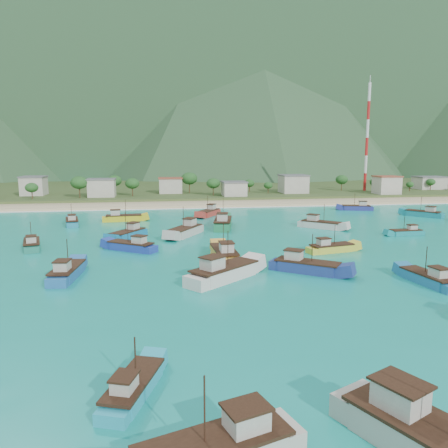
{
  "coord_description": "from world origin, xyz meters",
  "views": [
    {
      "loc": [
        -13.96,
        -74.63,
        18.37
      ],
      "look_at": [
        0.61,
        18.0,
        3.0
      ],
      "focal_mm": 35.0,
      "sensor_mm": 36.0,
      "label": 1
    }
  ],
  "objects": [
    {
      "name": "boat_18",
      "position": [
        -4.48,
        -13.84,
        0.98
      ],
      "size": [
        12.2,
        11.07,
        7.54
      ],
      "rotation": [
        0.0,
        0.0,
        5.41
      ],
      "color": "silver",
      "rests_on": "ground"
    },
    {
      "name": "boat_6",
      "position": [
        -2.45,
        -1.75,
        0.85
      ],
      "size": [
        3.64,
        11.65,
        6.85
      ],
      "rotation": [
        0.0,
        0.0,
        0.02
      ],
      "color": "gold",
      "rests_on": "ground"
    },
    {
      "name": "boat_19",
      "position": [
        -37.94,
        12.87,
        0.62
      ],
      "size": [
        5.05,
        9.86,
        5.59
      ],
      "rotation": [
        0.0,
        0.0,
        0.25
      ],
      "color": "#1E7660",
      "rests_on": "ground"
    },
    {
      "name": "boat_4",
      "position": [
        41.74,
        14.61,
        0.46
      ],
      "size": [
        8.03,
        2.7,
        4.69
      ],
      "rotation": [
        0.0,
        0.0,
        1.62
      ],
      "color": "teal",
      "rests_on": "ground"
    },
    {
      "name": "boat_28",
      "position": [
        1.36,
        51.72,
        0.76
      ],
      "size": [
        8.28,
        10.8,
        6.33
      ],
      "rotation": [
        0.0,
        0.0,
        2.59
      ],
      "color": "#B1332A",
      "rests_on": "ground"
    },
    {
      "name": "surf_line",
      "position": [
        0.0,
        69.5,
        0.0
      ],
      "size": [
        400.0,
        2.5,
        0.08
      ],
      "primitive_type": "cube",
      "color": "white",
      "rests_on": "ground"
    },
    {
      "name": "boat_2",
      "position": [
        -20.07,
        20.62,
        0.73
      ],
      "size": [
        8.23,
        10.51,
        6.19
      ],
      "rotation": [
        0.0,
        0.0,
        2.58
      ],
      "color": "#1270A4",
      "rests_on": "ground"
    },
    {
      "name": "boat_20",
      "position": [
        8.87,
        -11.67,
        0.8
      ],
      "size": [
        10.83,
        9.24,
        6.54
      ],
      "rotation": [
        0.0,
        0.0,
        4.07
      ],
      "color": "navy",
      "rests_on": "ground"
    },
    {
      "name": "boat_10",
      "position": [
        -22.91,
        45.21,
        0.74
      ],
      "size": [
        10.8,
        4.11,
        6.23
      ],
      "rotation": [
        0.0,
        0.0,
        4.81
      ],
      "color": "gold",
      "rests_on": "ground"
    },
    {
      "name": "mountains",
      "position": [
        -18.31,
        403.81,
        106.83
      ],
      "size": [
        1520.0,
        440.0,
        260.0
      ],
      "color": "slate",
      "rests_on": "ground"
    },
    {
      "name": "boat_13",
      "position": [
        -27.25,
        -9.16,
        0.72
      ],
      "size": [
        4.11,
        10.62,
        6.12
      ],
      "rotation": [
        0.0,
        0.0,
        6.18
      ],
      "color": "#2360A4",
      "rests_on": "ground"
    },
    {
      "name": "village",
      "position": [
        12.44,
        102.08,
        4.82
      ],
      "size": [
        216.14,
        28.0,
        7.12
      ],
      "color": "beige",
      "rests_on": "ground"
    },
    {
      "name": "boat_32",
      "position": [
        62.84,
        40.37,
        0.73
      ],
      "size": [
        8.83,
        10.23,
        6.2
      ],
      "rotation": [
        0.0,
        0.0,
        0.65
      ],
      "color": "teal",
      "rests_on": "ground"
    },
    {
      "name": "boat_22",
      "position": [
        23.85,
        -20.37,
        0.64
      ],
      "size": [
        4.12,
        9.92,
        5.69
      ],
      "rotation": [
        0.0,
        0.0,
        0.14
      ],
      "color": "#1E6C9D",
      "rests_on": "ground"
    },
    {
      "name": "vegetation",
      "position": [
        -1.84,
        103.52,
        5.32
      ],
      "size": [
        278.65,
        25.77,
        9.28
      ],
      "color": "#235623",
      "rests_on": "ground"
    },
    {
      "name": "land",
      "position": [
        0.0,
        140.0,
        0.0
      ],
      "size": [
        400.0,
        110.0,
        2.4
      ],
      "primitive_type": "cube",
      "color": "#385123",
      "rests_on": "ground"
    },
    {
      "name": "radio_tower",
      "position": [
        78.36,
        108.0,
        24.85
      ],
      "size": [
        1.2,
        1.2,
        46.51
      ],
      "color": "red",
      "rests_on": "ground"
    },
    {
      "name": "boat_12",
      "position": [
        2.31,
        30.46,
        1.01
      ],
      "size": [
        6.45,
        13.55,
        7.7
      ],
      "rotation": [
        0.0,
        0.0,
        6.08
      ],
      "color": "#1D7548",
      "rests_on": "ground"
    },
    {
      "name": "boat_5",
      "position": [
        25.98,
        26.29,
        0.76
      ],
      "size": [
        9.97,
        9.73,
        6.36
      ],
      "rotation": [
        0.0,
        0.0,
        3.95
      ],
      "color": "beige",
      "rests_on": "ground"
    },
    {
      "name": "boat_23",
      "position": [
        18.19,
        0.97,
        0.6
      ],
      "size": [
        9.66,
        4.64,
        5.49
      ],
      "rotation": [
        0.0,
        0.0,
        4.93
      ],
      "color": "gold",
      "rests_on": "ground"
    },
    {
      "name": "boat_11",
      "position": [
        -7.56,
        21.73,
        0.89
      ],
      "size": [
        9.18,
        12.08,
        7.07
      ],
      "rotation": [
        0.0,
        0.0,
        2.6
      ],
      "color": "#BDB6AC",
      "rests_on": "ground"
    },
    {
      "name": "boat_26",
      "position": [
        50.19,
        56.91,
        0.66
      ],
      "size": [
        10.25,
        5.71,
        5.81
      ],
      "rotation": [
        0.0,
        0.0,
        1.27
      ],
      "color": "navy",
      "rests_on": "ground"
    },
    {
      "name": "boat_24",
      "position": [
        -18.73,
        8.07,
        0.69
      ],
      "size": [
        9.94,
        8.21,
        5.94
      ],
      "rotation": [
        0.0,
        0.0,
        0.96
      ],
      "color": "#1D3A9D",
      "rests_on": "ground"
    },
    {
      "name": "boat_29",
      "position": [
        -16.05,
        -43.1,
        0.49
      ],
      "size": [
        5.05,
        8.55,
        4.85
      ],
      "rotation": [
        0.0,
        0.0,
        5.94
      ],
      "color": "#20A1BC",
      "rests_on": "ground"
    },
    {
      "name": "ground",
      "position": [
        0.0,
        0.0,
        0.0
      ],
      "size": [
        600.0,
        600.0,
        0.0
      ],
      "primitive_type": "plane",
      "color": "#0B7E73",
      "rests_on": "ground"
    },
    {
      "name": "beach",
      "position": [
        0.0,
        79.0,
        0.0
      ],
      "size": [
        400.0,
        18.0,
        1.2
      ],
      "primitive_type": "cube",
      "color": "beige",
      "rests_on": "ground"
    },
    {
      "name": "boat_0",
      "position": [
        2.21,
        -53.07,
        0.99
      ],
      "size": [
        8.96,
        13.23,
        7.59
      ],
      "rotation": [
        0.0,
        0.0,
        3.59
      ],
      "color": "#AEAA9F",
      "rests_on": "ground"
    },
    {
      "name": "boat_15",
      "position": [
        -35.38,
        40.69,
        0.66
      ],
      "size": [
        4.74,
        10.18,
        5.8
      ],
      "rotation": [
        0.0,
        0.0,
        0.19
      ],
      "color": "teal",
      "rests_on": "ground"
    }
  ]
}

